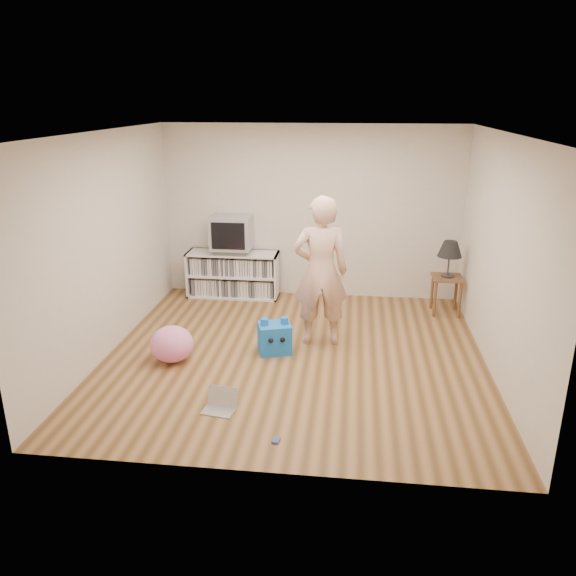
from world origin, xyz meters
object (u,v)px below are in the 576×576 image
Objects in this scene: plush_blue at (275,338)px; side_table at (446,286)px; laptop at (221,404)px; dvd_deck at (232,250)px; plush_pink at (172,344)px; person at (321,272)px; crt_tv at (232,232)px; table_lamp at (450,250)px; media_unit at (233,274)px.

side_table is at bearing 17.96° from plush_blue.
plush_blue reaches higher than laptop.
dvd_deck is 2.41m from plush_pink.
side_table is 0.29× the size of person.
crt_tv is at bearing 173.41° from side_table.
side_table is 1.10× the size of plush_pink.
plush_blue is at bearing 18.00° from plush_pink.
dvd_deck reaches higher than plush_pink.
table_lamp reaches higher than laptop.
media_unit is at bearing 90.00° from dvd_deck.
laptop is (-0.87, -1.73, -0.88)m from person.
laptop is (0.58, -3.33, -0.96)m from crt_tv.
plush_blue reaches higher than plush_pink.
person is at bearing 72.84° from laptop.
laptop is at bearing -131.18° from table_lamp.
side_table is at bearing -152.54° from person.
side_table is at bearing 29.98° from plush_pink.
crt_tv is 1.31× the size of plush_blue.
person reaches higher than table_lamp.
media_unit reaches higher than side_table.
table_lamp is 4.00m from plush_pink.
crt_tv is at bearing 109.33° from laptop.
dvd_deck is 0.90× the size of plush_pink.
table_lamp is (0.00, 0.00, 0.53)m from side_table.
crt_tv reaches higher than plush_pink.
side_table is at bearing -6.59° from crt_tv.
plush_pink is at bearing -95.78° from crt_tv.
table_lamp is 0.27× the size of person.
laptop is at bearing -131.18° from side_table.
media_unit is 2.25m from person.
crt_tv is at bearing 84.22° from plush_pink.
person reaches higher than side_table.
dvd_deck is 3.21m from side_table.
dvd_deck is 0.29m from crt_tv.
crt_tv is 1.17× the size of table_lamp.
person is (-1.72, -1.23, 0.52)m from side_table.
dvd_deck is at bearing 90.00° from crt_tv.
table_lamp is at bearing -6.59° from crt_tv.
plush_blue is (0.93, -1.95, -0.83)m from crt_tv.
person reaches higher than laptop.
media_unit is 3.11× the size of dvd_deck.
media_unit is 4.04× the size of laptop.
plush_pink is (-0.82, 1.00, 0.15)m from laptop.
dvd_deck reaches higher than side_table.
dvd_deck is 2.23m from plush_blue.
laptop is at bearing -80.18° from media_unit.
laptop is 1.43m from plush_blue.
crt_tv reaches higher than table_lamp.
table_lamp is at bearing 17.96° from plush_blue.
table_lamp is at bearing 58.28° from laptop.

